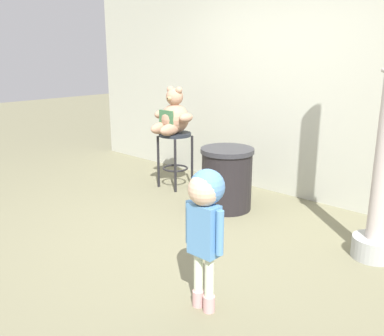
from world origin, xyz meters
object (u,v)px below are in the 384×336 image
bar_stool_with_teddy (175,148)px  teddy_bear (173,117)px  child_walking (205,210)px  trash_bin (227,179)px

bar_stool_with_teddy → teddy_bear: bearing=-90.0°
bar_stool_with_teddy → teddy_bear: teddy_bear is taller
bar_stool_with_teddy → teddy_bear: (-0.00, -0.03, 0.40)m
child_walking → bar_stool_with_teddy: bearing=-169.6°
trash_bin → teddy_bear: bearing=171.6°
teddy_bear → trash_bin: 1.13m
bar_stool_with_teddy → trash_bin: size_ratio=1.03×
trash_bin → bar_stool_with_teddy: bearing=169.9°
bar_stool_with_teddy → child_walking: child_walking is taller
bar_stool_with_teddy → child_walking: bearing=-41.0°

